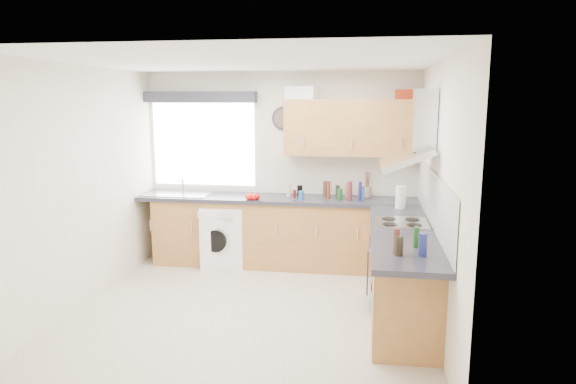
% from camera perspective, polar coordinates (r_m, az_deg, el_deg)
% --- Properties ---
extents(ground_plane, '(3.60, 3.60, 0.00)m').
position_cam_1_polar(ground_plane, '(5.45, -4.07, -13.00)').
color(ground_plane, beige).
extents(ceiling, '(3.60, 3.60, 0.02)m').
position_cam_1_polar(ceiling, '(5.02, -4.45, 14.24)').
color(ceiling, white).
rests_on(ceiling, wall_back).
extents(wall_back, '(3.60, 0.02, 2.50)m').
position_cam_1_polar(wall_back, '(6.83, -0.85, 2.70)').
color(wall_back, silver).
rests_on(wall_back, ground_plane).
extents(wall_front, '(3.60, 0.02, 2.50)m').
position_cam_1_polar(wall_front, '(3.40, -11.11, -5.28)').
color(wall_front, silver).
rests_on(wall_front, ground_plane).
extents(wall_left, '(0.02, 3.60, 2.50)m').
position_cam_1_polar(wall_left, '(5.76, -21.97, 0.53)').
color(wall_left, silver).
rests_on(wall_left, ground_plane).
extents(wall_right, '(0.02, 3.60, 2.50)m').
position_cam_1_polar(wall_right, '(5.00, 16.27, -0.51)').
color(wall_right, silver).
rests_on(wall_right, ground_plane).
extents(window, '(1.40, 0.02, 1.10)m').
position_cam_1_polar(window, '(7.04, -9.36, 5.25)').
color(window, white).
rests_on(window, wall_back).
extents(window_blind, '(1.50, 0.18, 0.14)m').
position_cam_1_polar(window_blind, '(6.93, -9.75, 10.38)').
color(window_blind, '#292A33').
rests_on(window_blind, wall_back).
extents(splashback, '(0.01, 3.00, 0.54)m').
position_cam_1_polar(splashback, '(5.31, 15.72, -0.65)').
color(splashback, white).
rests_on(splashback, wall_right).
extents(base_cab_back, '(3.00, 0.58, 0.86)m').
position_cam_1_polar(base_cab_back, '(6.73, -2.09, -4.55)').
color(base_cab_back, olive).
rests_on(base_cab_back, ground_plane).
extents(base_cab_corner, '(0.60, 0.60, 0.86)m').
position_cam_1_polar(base_cab_corner, '(6.61, 11.69, -5.02)').
color(base_cab_corner, olive).
rests_on(base_cab_corner, ground_plane).
extents(base_cab_right, '(0.58, 2.10, 0.86)m').
position_cam_1_polar(base_cab_right, '(5.33, 12.49, -8.83)').
color(base_cab_right, olive).
rests_on(base_cab_right, ground_plane).
extents(worktop_back, '(3.60, 0.62, 0.05)m').
position_cam_1_polar(worktop_back, '(6.60, -1.28, -0.78)').
color(worktop_back, '#22222A').
rests_on(worktop_back, base_cab_back).
extents(worktop_right, '(0.62, 2.42, 0.05)m').
position_cam_1_polar(worktop_right, '(5.05, 12.68, -4.49)').
color(worktop_right, '#22222A').
rests_on(worktop_right, base_cab_right).
extents(sink, '(0.84, 0.46, 0.10)m').
position_cam_1_polar(sink, '(6.94, -12.16, 0.08)').
color(sink, '#B9BEC1').
rests_on(sink, worktop_back).
extents(oven, '(0.56, 0.58, 0.85)m').
position_cam_1_polar(oven, '(5.47, 12.29, -8.36)').
color(oven, black).
rests_on(oven, ground_plane).
extents(hob_plate, '(0.52, 0.52, 0.01)m').
position_cam_1_polar(hob_plate, '(5.33, 12.49, -3.34)').
color(hob_plate, '#B9BEC1').
rests_on(hob_plate, worktop_right).
extents(extractor_hood, '(0.52, 0.78, 0.66)m').
position_cam_1_polar(extractor_hood, '(5.21, 13.95, 5.79)').
color(extractor_hood, '#B9BEC1').
rests_on(extractor_hood, wall_right).
extents(upper_cabinets, '(1.70, 0.35, 0.70)m').
position_cam_1_polar(upper_cabinets, '(6.51, 7.20, 7.11)').
color(upper_cabinets, olive).
rests_on(upper_cabinets, wall_back).
extents(washing_machine, '(0.66, 0.65, 0.79)m').
position_cam_1_polar(washing_machine, '(6.78, -7.42, -4.83)').
color(washing_machine, white).
rests_on(washing_machine, ground_plane).
extents(wall_clock, '(0.31, 0.04, 0.31)m').
position_cam_1_polar(wall_clock, '(6.73, -0.50, 8.17)').
color(wall_clock, '#292A33').
rests_on(wall_clock, wall_back).
extents(casserole, '(0.44, 0.36, 0.16)m').
position_cam_1_polar(casserole, '(6.65, 1.60, 10.96)').
color(casserole, white).
rests_on(casserole, upper_cabinets).
extents(storage_box, '(0.28, 0.24, 0.12)m').
position_cam_1_polar(storage_box, '(6.61, 13.04, 10.53)').
color(storage_box, red).
rests_on(storage_box, upper_cabinets).
extents(utensil_pot, '(0.12, 0.12, 0.13)m').
position_cam_1_polar(utensil_pot, '(6.68, 8.78, 0.04)').
color(utensil_pot, gray).
rests_on(utensil_pot, worktop_back).
extents(kitchen_roll, '(0.14, 0.14, 0.26)m').
position_cam_1_polar(kitchen_roll, '(6.04, 12.41, -0.58)').
color(kitchen_roll, white).
rests_on(kitchen_roll, worktop_right).
extents(tomato_cluster, '(0.17, 0.17, 0.07)m').
position_cam_1_polar(tomato_cluster, '(6.45, -3.96, -0.50)').
color(tomato_cluster, red).
rests_on(tomato_cluster, worktop_back).
extents(jar_0, '(0.07, 0.07, 0.14)m').
position_cam_1_polar(jar_0, '(6.66, 1.33, 0.16)').
color(jar_0, black).
rests_on(jar_0, worktop_back).
extents(jar_1, '(0.06, 0.06, 0.15)m').
position_cam_1_polar(jar_1, '(6.40, 5.79, -0.28)').
color(jar_1, '#18451B').
rests_on(jar_1, worktop_back).
extents(jar_2, '(0.04, 0.04, 0.23)m').
position_cam_1_polar(jar_2, '(6.47, 4.52, 0.21)').
color(jar_2, maroon).
rests_on(jar_2, worktop_back).
extents(jar_3, '(0.06, 0.06, 0.19)m').
position_cam_1_polar(jar_3, '(6.63, 6.63, 0.27)').
color(jar_3, olive).
rests_on(jar_3, worktop_back).
extents(jar_4, '(0.04, 0.04, 0.24)m').
position_cam_1_polar(jar_4, '(6.40, 8.00, 0.08)').
color(jar_4, '#20174E').
rests_on(jar_4, worktop_back).
extents(jar_5, '(0.05, 0.05, 0.15)m').
position_cam_1_polar(jar_5, '(6.63, 5.53, 0.10)').
color(jar_5, black).
rests_on(jar_5, worktop_back).
extents(jar_6, '(0.06, 0.06, 0.24)m').
position_cam_1_polar(jar_6, '(6.39, 6.88, 0.10)').
color(jar_6, '#591F28').
rests_on(jar_6, worktop_back).
extents(jar_7, '(0.07, 0.07, 0.11)m').
position_cam_1_polar(jar_7, '(6.39, 1.49, -0.39)').
color(jar_7, '#1C5587').
rests_on(jar_7, worktop_back).
extents(jar_8, '(0.06, 0.06, 0.19)m').
position_cam_1_polar(jar_8, '(6.69, 4.15, 0.39)').
color(jar_8, '#413424').
rests_on(jar_8, worktop_back).
extents(jar_9, '(0.04, 0.04, 0.10)m').
position_cam_1_polar(jar_9, '(6.54, 0.72, -0.20)').
color(jar_9, '#4E1011').
rests_on(jar_9, worktop_back).
extents(jar_10, '(0.06, 0.06, 0.18)m').
position_cam_1_polar(jar_10, '(6.62, 0.09, 0.25)').
color(jar_10, '#B7AB9C').
rests_on(jar_10, worktop_back).
extents(jar_11, '(0.04, 0.04, 0.18)m').
position_cam_1_polar(jar_11, '(6.42, 8.31, -0.18)').
color(jar_11, '#19527B').
rests_on(jar_11, worktop_back).
extents(bottle_0, '(0.07, 0.07, 0.19)m').
position_cam_1_polar(bottle_0, '(4.26, 14.76, -5.68)').
color(bottle_0, navy).
rests_on(bottle_0, worktop_right).
extents(bottle_1, '(0.07, 0.07, 0.16)m').
position_cam_1_polar(bottle_1, '(4.23, 12.24, -5.87)').
color(bottle_1, black).
rests_on(bottle_1, worktop_right).
extents(bottle_2, '(0.05, 0.05, 0.18)m').
position_cam_1_polar(bottle_2, '(4.49, 14.07, -4.91)').
color(bottle_2, '#183F16').
rests_on(bottle_2, worktop_right).
extents(bottle_3, '(0.05, 0.05, 0.20)m').
position_cam_1_polar(bottle_3, '(4.30, 11.96, -5.31)').
color(bottle_3, '#4B211A').
rests_on(bottle_3, worktop_right).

